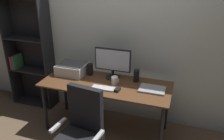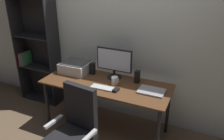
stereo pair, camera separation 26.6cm
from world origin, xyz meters
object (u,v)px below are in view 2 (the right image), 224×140
at_px(speaker_right, 137,77).
at_px(bookshelf, 38,52).
at_px(coffee_mug, 115,80).
at_px(speaker_left, 92,68).
at_px(printer, 75,67).
at_px(laptop, 151,91).
at_px(mouse, 116,90).
at_px(desk, 106,88).
at_px(monitor, 114,62).
at_px(office_chair, 74,135).
at_px(keyboard, 102,88).

bearing_deg(speaker_right, bookshelf, 175.18).
distance_m(coffee_mug, bookshelf, 1.58).
xyz_separation_m(speaker_left, printer, (-0.26, -0.05, -0.00)).
bearing_deg(laptop, mouse, -158.23).
distance_m(desk, coffee_mug, 0.18).
height_order(mouse, printer, printer).
distance_m(mouse, laptop, 0.44).
bearing_deg(laptop, monitor, 162.59).
bearing_deg(coffee_mug, speaker_right, 33.39).
bearing_deg(speaker_left, office_chair, -72.98).
relative_size(mouse, laptop, 0.30).
xyz_separation_m(laptop, speaker_right, (-0.25, 0.18, 0.07)).
xyz_separation_m(printer, bookshelf, (-0.87, 0.20, 0.05)).
xyz_separation_m(keyboard, laptop, (0.60, 0.16, 0.00)).
relative_size(speaker_right, printer, 0.42).
bearing_deg(coffee_mug, printer, 170.28).
relative_size(desk, keyboard, 5.93).
xyz_separation_m(monitor, keyboard, (-0.01, -0.35, -0.23)).
bearing_deg(coffee_mug, desk, -168.76).
xyz_separation_m(mouse, speaker_right, (0.16, 0.34, 0.07)).
bearing_deg(desk, speaker_right, 27.17).
xyz_separation_m(coffee_mug, laptop, (0.50, -0.01, -0.04)).
bearing_deg(printer, bookshelf, 166.91).
bearing_deg(printer, mouse, -20.41).
distance_m(keyboard, printer, 0.66).
relative_size(coffee_mug, laptop, 0.32).
height_order(desk, office_chair, office_chair).
bearing_deg(printer, office_chair, -58.96).
height_order(speaker_left, speaker_right, same).
height_order(speaker_left, office_chair, office_chair).
xyz_separation_m(desk, office_chair, (-0.01, -0.78, -0.20)).
relative_size(coffee_mug, office_chair, 0.10).
bearing_deg(mouse, keyboard, -172.66).
height_order(monitor, keyboard, monitor).
bearing_deg(keyboard, speaker_right, 42.47).
xyz_separation_m(keyboard, mouse, (0.19, 0.00, 0.01)).
bearing_deg(office_chair, speaker_right, 76.10).
bearing_deg(coffee_mug, bookshelf, 168.38).
height_order(laptop, office_chair, office_chair).
height_order(desk, speaker_left, speaker_left).
relative_size(monitor, speaker_left, 2.96).
relative_size(laptop, office_chair, 0.32).
xyz_separation_m(desk, keyboard, (0.02, -0.15, 0.09)).
bearing_deg(desk, speaker_left, 148.17).
xyz_separation_m(desk, monitor, (0.03, 0.20, 0.32)).
distance_m(office_chair, bookshelf, 1.86).
height_order(mouse, coffee_mug, coffee_mug).
bearing_deg(desk, office_chair, -90.62).
bearing_deg(coffee_mug, keyboard, -118.94).
xyz_separation_m(desk, speaker_left, (-0.31, 0.19, 0.17)).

